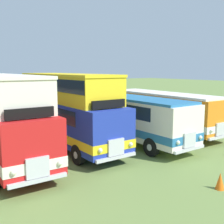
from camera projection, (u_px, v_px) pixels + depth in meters
ground_plane at (40, 153)px, 16.06m from camera, size 200.00×200.00×0.00m
bus_third_in_row at (3, 114)px, 14.46m from camera, size 2.67×10.00×4.49m
bus_fourth_in_row at (68, 107)px, 17.08m from camera, size 2.71×9.86×4.49m
bus_fifth_in_row at (122, 113)px, 19.17m from camera, size 2.76×11.57×2.99m
bus_sixth_in_row at (162, 109)px, 21.48m from camera, size 2.77×10.42×2.99m
cone_near_end at (220, 181)px, 11.16m from camera, size 0.36×0.36×0.69m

